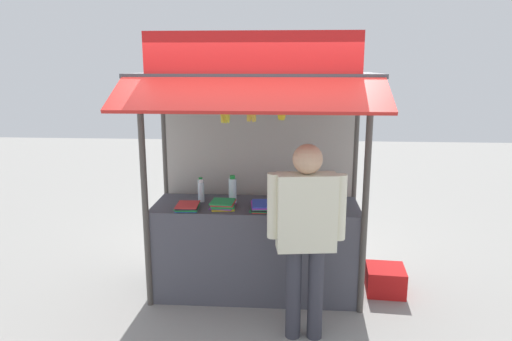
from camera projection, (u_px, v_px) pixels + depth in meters
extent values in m
plane|color=gray|center=(256.00, 291.00, 4.94)|extent=(20.00, 20.00, 0.00)
cube|color=#4C4C56|center=(256.00, 249.00, 4.84)|extent=(2.05, 0.69, 0.95)
cylinder|color=#4C4742|center=(145.00, 197.00, 4.43)|extent=(0.06, 0.06, 2.20)
cylinder|color=#4C4742|center=(366.00, 202.00, 4.29)|extent=(0.06, 0.06, 2.20)
cylinder|color=#4C4742|center=(166.00, 177.00, 5.20)|extent=(0.06, 0.06, 2.20)
cylinder|color=#4C4742|center=(354.00, 181.00, 5.06)|extent=(0.06, 0.06, 2.20)
cube|color=#B7B2A8|center=(259.00, 181.00, 5.14)|extent=(2.01, 0.04, 2.15)
cube|color=#3F3F44|center=(256.00, 75.00, 4.40)|extent=(2.25, 0.99, 0.04)
cube|color=red|center=(249.00, 95.00, 3.71)|extent=(2.21, 0.51, 0.26)
cube|color=red|center=(252.00, 52.00, 3.93)|extent=(1.84, 0.04, 0.35)
cylinder|color=#59544C|center=(252.00, 88.00, 4.04)|extent=(1.95, 0.02, 0.02)
cylinder|color=silver|center=(201.00, 192.00, 4.81)|extent=(0.06, 0.06, 0.20)
cylinder|color=white|center=(201.00, 181.00, 4.79)|extent=(0.04, 0.04, 0.03)
cylinder|color=silver|center=(201.00, 189.00, 4.93)|extent=(0.06, 0.06, 0.20)
cylinder|color=#198C33|center=(201.00, 179.00, 4.90)|extent=(0.04, 0.04, 0.03)
cylinder|color=silver|center=(233.00, 191.00, 4.76)|extent=(0.08, 0.08, 0.25)
cylinder|color=#198C33|center=(232.00, 177.00, 4.73)|extent=(0.05, 0.05, 0.03)
cylinder|color=silver|center=(305.00, 187.00, 4.92)|extent=(0.08, 0.08, 0.24)
cylinder|color=red|center=(305.00, 175.00, 4.89)|extent=(0.05, 0.05, 0.03)
cube|color=blue|center=(187.00, 208.00, 4.60)|extent=(0.23, 0.29, 0.01)
cube|color=green|center=(188.00, 207.00, 4.60)|extent=(0.23, 0.29, 0.01)
cube|color=green|center=(187.00, 206.00, 4.60)|extent=(0.21, 0.28, 0.01)
cube|color=black|center=(187.00, 206.00, 4.58)|extent=(0.24, 0.30, 0.01)
cube|color=red|center=(188.00, 205.00, 4.58)|extent=(0.22, 0.28, 0.01)
cube|color=yellow|center=(223.00, 207.00, 4.62)|extent=(0.25, 0.27, 0.01)
cube|color=purple|center=(223.00, 206.00, 4.62)|extent=(0.24, 0.26, 0.01)
cube|color=green|center=(224.00, 205.00, 4.61)|extent=(0.24, 0.26, 0.01)
cube|color=green|center=(223.00, 204.00, 4.62)|extent=(0.24, 0.26, 0.01)
cube|color=red|center=(223.00, 203.00, 4.62)|extent=(0.23, 0.25, 0.01)
cube|color=green|center=(223.00, 202.00, 4.62)|extent=(0.23, 0.26, 0.01)
cube|color=white|center=(330.00, 209.00, 4.57)|extent=(0.22, 0.26, 0.01)
cube|color=black|center=(330.00, 208.00, 4.56)|extent=(0.23, 0.27, 0.01)
cube|color=green|center=(331.00, 207.00, 4.56)|extent=(0.24, 0.28, 0.01)
cube|color=yellow|center=(331.00, 206.00, 4.56)|extent=(0.23, 0.27, 0.01)
cube|color=yellow|center=(330.00, 205.00, 4.57)|extent=(0.22, 0.26, 0.01)
cube|color=white|center=(330.00, 204.00, 4.57)|extent=(0.24, 0.28, 0.01)
cube|color=black|center=(329.00, 203.00, 4.56)|extent=(0.23, 0.27, 0.01)
cube|color=red|center=(264.00, 209.00, 4.58)|extent=(0.26, 0.30, 0.01)
cube|color=green|center=(263.00, 208.00, 4.57)|extent=(0.26, 0.30, 0.01)
cube|color=black|center=(264.00, 207.00, 4.57)|extent=(0.24, 0.29, 0.01)
cube|color=green|center=(265.00, 206.00, 4.57)|extent=(0.26, 0.30, 0.01)
cube|color=purple|center=(263.00, 205.00, 4.56)|extent=(0.27, 0.31, 0.01)
cube|color=blue|center=(265.00, 204.00, 4.57)|extent=(0.26, 0.30, 0.01)
cylinder|color=#332D23|center=(252.00, 95.00, 4.05)|extent=(0.01, 0.01, 0.08)
cylinder|color=olive|center=(252.00, 102.00, 4.07)|extent=(0.04, 0.04, 0.04)
ellipsoid|color=gold|center=(254.00, 113.00, 4.09)|extent=(0.04, 0.08, 0.17)
ellipsoid|color=gold|center=(254.00, 112.00, 4.11)|extent=(0.08, 0.08, 0.18)
ellipsoid|color=gold|center=(251.00, 112.00, 4.11)|extent=(0.09, 0.05, 0.17)
ellipsoid|color=gold|center=(249.00, 112.00, 4.10)|extent=(0.06, 0.08, 0.18)
ellipsoid|color=gold|center=(249.00, 112.00, 4.08)|extent=(0.06, 0.09, 0.18)
ellipsoid|color=gold|center=(251.00, 113.00, 4.07)|extent=(0.07, 0.04, 0.17)
ellipsoid|color=gold|center=(253.00, 113.00, 4.07)|extent=(0.07, 0.07, 0.18)
cylinder|color=#332D23|center=(225.00, 97.00, 4.07)|extent=(0.01, 0.01, 0.13)
cylinder|color=olive|center=(225.00, 107.00, 4.09)|extent=(0.04, 0.04, 0.04)
ellipsoid|color=yellow|center=(228.00, 116.00, 4.10)|extent=(0.04, 0.08, 0.14)
ellipsoid|color=yellow|center=(227.00, 115.00, 4.12)|extent=(0.07, 0.06, 0.15)
ellipsoid|color=yellow|center=(225.00, 116.00, 4.12)|extent=(0.06, 0.04, 0.14)
ellipsoid|color=yellow|center=(223.00, 115.00, 4.12)|extent=(0.06, 0.07, 0.15)
ellipsoid|color=yellow|center=(222.00, 116.00, 4.10)|extent=(0.06, 0.08, 0.15)
ellipsoid|color=yellow|center=(224.00, 116.00, 4.09)|extent=(0.07, 0.05, 0.14)
ellipsoid|color=yellow|center=(227.00, 116.00, 4.09)|extent=(0.06, 0.06, 0.15)
cylinder|color=#332D23|center=(282.00, 96.00, 4.04)|extent=(0.01, 0.01, 0.11)
cylinder|color=olive|center=(282.00, 105.00, 4.05)|extent=(0.04, 0.04, 0.04)
ellipsoid|color=yellow|center=(284.00, 113.00, 4.07)|extent=(0.03, 0.07, 0.13)
ellipsoid|color=yellow|center=(283.00, 113.00, 4.08)|extent=(0.07, 0.06, 0.13)
ellipsoid|color=yellow|center=(282.00, 113.00, 4.08)|extent=(0.06, 0.04, 0.13)
ellipsoid|color=yellow|center=(281.00, 113.00, 4.08)|extent=(0.06, 0.05, 0.13)
ellipsoid|color=yellow|center=(279.00, 113.00, 4.07)|extent=(0.04, 0.07, 0.13)
ellipsoid|color=yellow|center=(281.00, 113.00, 4.06)|extent=(0.06, 0.05, 0.13)
ellipsoid|color=yellow|center=(282.00, 114.00, 4.06)|extent=(0.06, 0.04, 0.13)
ellipsoid|color=yellow|center=(283.00, 114.00, 4.06)|extent=(0.06, 0.05, 0.13)
cylinder|color=#383842|center=(293.00, 293.00, 4.04)|extent=(0.13, 0.13, 0.81)
cylinder|color=#383842|center=(315.00, 294.00, 4.03)|extent=(0.13, 0.13, 0.81)
cube|color=#EAE5C6|center=(306.00, 212.00, 3.87)|extent=(0.51, 0.27, 0.64)
cylinder|color=#EAE5C6|center=(273.00, 206.00, 3.88)|extent=(0.10, 0.10, 0.55)
cylinder|color=#EAE5C6|center=(340.00, 207.00, 3.84)|extent=(0.10, 0.10, 0.55)
sphere|color=tan|center=(308.00, 159.00, 3.77)|extent=(0.24, 0.24, 0.24)
cube|color=red|center=(385.00, 280.00, 4.90)|extent=(0.41, 0.41, 0.27)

